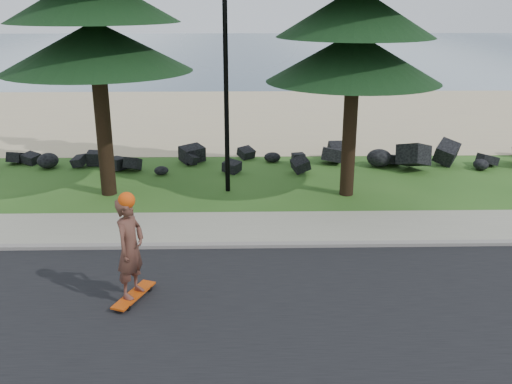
# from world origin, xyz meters

# --- Properties ---
(ground) EXTENTS (160.00, 160.00, 0.00)m
(ground) POSITION_xyz_m (0.00, 0.00, 0.00)
(ground) COLOR #28531A
(ground) RESTS_ON ground
(road) EXTENTS (160.00, 7.00, 0.02)m
(road) POSITION_xyz_m (0.00, -4.50, 0.01)
(road) COLOR black
(road) RESTS_ON ground
(kerb) EXTENTS (160.00, 0.20, 0.10)m
(kerb) POSITION_xyz_m (0.00, -0.90, 0.05)
(kerb) COLOR gray
(kerb) RESTS_ON ground
(sidewalk) EXTENTS (160.00, 2.00, 0.08)m
(sidewalk) POSITION_xyz_m (0.00, 0.20, 0.04)
(sidewalk) COLOR gray
(sidewalk) RESTS_ON ground
(beach_sand) EXTENTS (160.00, 15.00, 0.01)m
(beach_sand) POSITION_xyz_m (0.00, 14.50, 0.01)
(beach_sand) COLOR #D1BF8B
(beach_sand) RESTS_ON ground
(ocean) EXTENTS (160.00, 58.00, 0.01)m
(ocean) POSITION_xyz_m (0.00, 51.00, 0.00)
(ocean) COLOR #324C60
(ocean) RESTS_ON ground
(seawall_boulders) EXTENTS (60.00, 2.40, 1.10)m
(seawall_boulders) POSITION_xyz_m (0.00, 5.60, 0.00)
(seawall_boulders) COLOR black
(seawall_boulders) RESTS_ON ground
(lamp_post) EXTENTS (0.25, 0.14, 8.14)m
(lamp_post) POSITION_xyz_m (0.00, 3.20, 4.13)
(lamp_post) COLOR black
(lamp_post) RESTS_ON ground
(skateboarder) EXTENTS (0.69, 1.19, 2.17)m
(skateboarder) POSITION_xyz_m (-1.64, -3.28, 1.09)
(skateboarder) COLOR #C1420B
(skateboarder) RESTS_ON ground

